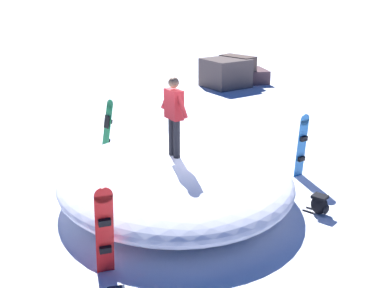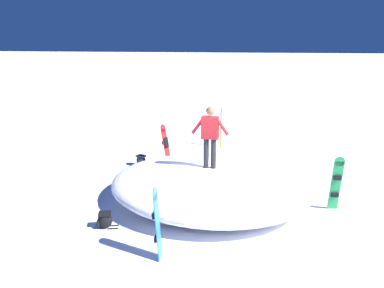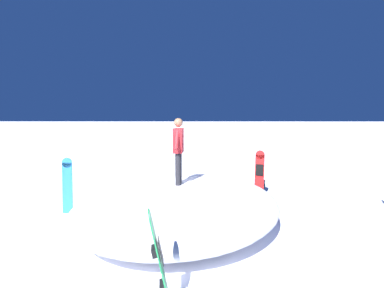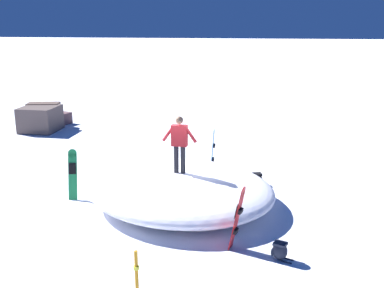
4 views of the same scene
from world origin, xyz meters
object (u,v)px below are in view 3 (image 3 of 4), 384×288
snowboard_tertiary_upright (259,175)px  snowboard_secondary_upright (68,185)px  snowboarder_standing (178,147)px  backpack_far (261,186)px  snowboard_primary_upright (160,262)px  backpack_near (124,190)px

snowboard_tertiary_upright → snowboard_secondary_upright: bearing=-168.7°
snowboarder_standing → snowboard_secondary_upright: 3.42m
snowboard_secondary_upright → backpack_far: snowboard_secondary_upright is taller
snowboarder_standing → snowboard_primary_upright: size_ratio=1.09×
snowboarder_standing → snowboard_secondary_upright: size_ratio=1.07×
snowboarder_standing → snowboard_primary_upright: bearing=-91.1°
snowboard_primary_upright → snowboard_tertiary_upright: size_ratio=0.94×
snowboard_primary_upright → backpack_near: snowboard_primary_upright is taller
snowboarder_standing → backpack_near: bearing=131.6°
snowboard_secondary_upright → snowboard_primary_upright: bearing=-52.1°
snowboard_secondary_upright → snowboard_tertiary_upright: bearing=11.3°
snowboard_secondary_upright → snowboard_tertiary_upright: 5.74m
backpack_near → snowboarder_standing: bearing=-48.4°
snowboarder_standing → backpack_far: size_ratio=3.00×
snowboarder_standing → snowboard_tertiary_upright: size_ratio=1.03×
snowboarder_standing → snowboard_tertiary_upright: 3.25m
snowboard_primary_upright → snowboard_tertiary_upright: bearing=63.4°
snowboard_tertiary_upright → backpack_far: 1.20m
snowboard_primary_upright → backpack_near: size_ratio=2.78×
snowboarder_standing → backpack_far: snowboarder_standing is taller
snowboard_secondary_upright → backpack_far: (5.94, 2.10, -0.59)m
snowboard_primary_upright → snowboard_secondary_upright: bearing=127.9°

